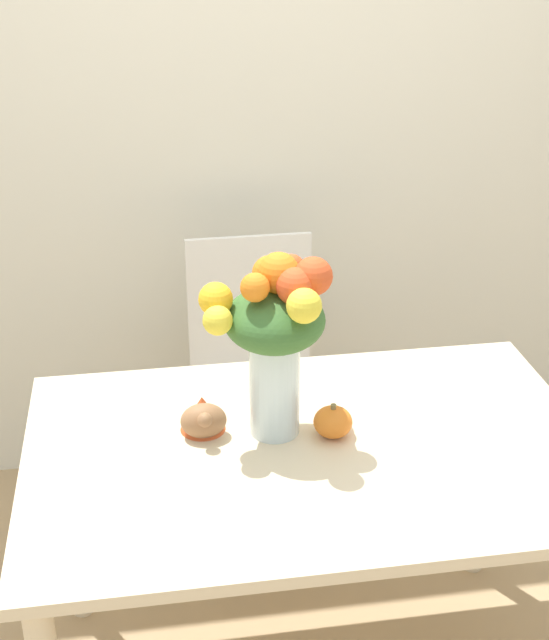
{
  "coord_description": "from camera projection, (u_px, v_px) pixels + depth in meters",
  "views": [
    {
      "loc": [
        -0.36,
        -1.7,
        1.93
      ],
      "look_at": [
        -0.08,
        0.08,
        1.06
      ],
      "focal_mm": 50.0,
      "sensor_mm": 36.0,
      "label": 1
    }
  ],
  "objects": [
    {
      "name": "wall_back",
      "position": [
        244.0,
        91.0,
        2.86
      ],
      "size": [
        8.0,
        0.06,
        2.7
      ],
      "color": "silver",
      "rests_on": "ground_plane"
    },
    {
      "name": "dining_table",
      "position": [
        311.0,
        482.0,
        2.12
      ],
      "size": [
        1.33,
        0.86,
        0.77
      ],
      "color": "beige",
      "rests_on": "ground_plane"
    },
    {
      "name": "flower_vase",
      "position": [
        277.0,
        327.0,
        2.01
      ],
      "size": [
        0.29,
        0.27,
        0.45
      ],
      "color": "silver",
      "rests_on": "dining_table"
    },
    {
      "name": "pumpkin",
      "position": [
        333.0,
        422.0,
        2.09
      ],
      "size": [
        0.09,
        0.09,
        0.08
      ],
      "color": "orange",
      "rests_on": "dining_table"
    },
    {
      "name": "turkey_figurine",
      "position": [
        203.0,
        416.0,
        2.1
      ],
      "size": [
        0.11,
        0.15,
        0.09
      ],
      "color": "#936642",
      "rests_on": "dining_table"
    },
    {
      "name": "dining_chair_near_window",
      "position": [
        256.0,
        388.0,
        2.86
      ],
      "size": [
        0.42,
        0.42,
        0.96
      ],
      "rotation": [
        0.0,
        0.0,
        0.01
      ],
      "color": "white",
      "rests_on": "ground_plane"
    }
  ]
}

